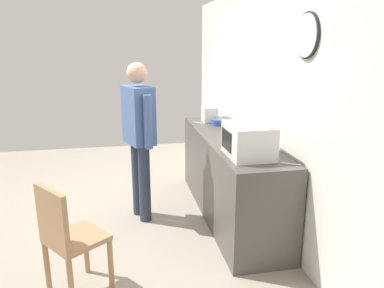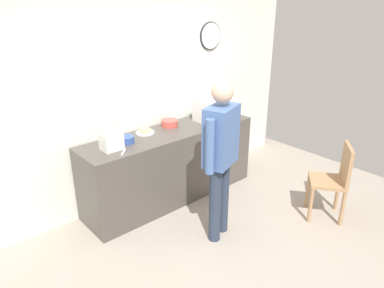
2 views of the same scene
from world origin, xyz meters
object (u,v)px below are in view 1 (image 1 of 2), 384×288
microwave (248,140)px  cereal_bowl (218,122)px  toaster (210,114)px  salad_bowl (247,135)px  spoon_utensil (291,164)px  sandwich_plate (236,129)px  fork_utensil (199,123)px  wooden_chair (67,236)px  person_standing (139,130)px

microwave → cereal_bowl: (-1.35, 0.08, -0.11)m
toaster → cereal_bowl: bearing=14.2°
salad_bowl → spoon_utensil: (0.93, 0.07, -0.04)m
sandwich_plate → salad_bowl: (0.39, 0.01, 0.02)m
salad_bowl → sandwich_plate: bearing=-179.1°
microwave → cereal_bowl: size_ratio=3.04×
sandwich_plate → fork_utensil: 0.61m
cereal_bowl → fork_utensil: 0.28m
toaster → wooden_chair: 2.62m
fork_utensil → person_standing: (0.67, -0.82, 0.09)m
cereal_bowl → fork_utensil: cereal_bowl is taller
toaster → microwave: bearing=-0.7°
microwave → sandwich_plate: 1.05m
sandwich_plate → toaster: size_ratio=1.04×
salad_bowl → microwave: bearing=-18.7°
person_standing → wooden_chair: (1.29, -0.64, -0.51)m
sandwich_plate → toaster: 0.60m
cereal_bowl → wooden_chair: cereal_bowl is taller
microwave → fork_utensil: (-1.52, -0.13, -0.15)m
spoon_utensil → person_standing: size_ratio=0.10×
fork_utensil → wooden_chair: (1.96, -1.45, -0.42)m
microwave → sandwich_plate: microwave is taller
cereal_bowl → toaster: bearing=-165.8°
toaster → person_standing: size_ratio=0.12×
spoon_utensil → wooden_chair: size_ratio=0.18×
wooden_chair → fork_utensil: bearing=143.4°
sandwich_plate → cereal_bowl: bearing=-158.9°
sandwich_plate → cereal_bowl: size_ratio=1.39×
wooden_chair → salad_bowl: bearing=120.5°
toaster → spoon_utensil: bearing=8.0°
cereal_bowl → toaster: 0.25m
cereal_bowl → person_standing: (0.49, -1.03, 0.05)m
fork_utensil → wooden_chair: bearing=-36.6°
microwave → spoon_utensil: size_ratio=2.94×
fork_utensil → wooden_chair: fork_utensil is taller
spoon_utensil → fork_utensil: bearing=-167.2°
salad_bowl → person_standing: size_ratio=0.12×
fork_utensil → spoon_utensil: (1.83, 0.41, 0.00)m
microwave → wooden_chair: bearing=-74.8°
sandwich_plate → spoon_utensil: sandwich_plate is taller
spoon_utensil → wooden_chair: bearing=-86.1°
fork_utensil → salad_bowl: bearing=20.8°
sandwich_plate → microwave: bearing=-11.4°
sandwich_plate → fork_utensil: size_ratio=1.35×
salad_bowl → cereal_bowl: size_ratio=1.32×
sandwich_plate → wooden_chair: 2.35m
salad_bowl → wooden_chair: size_ratio=0.23×
sandwich_plate → person_standing: (0.16, -1.15, 0.07)m
microwave → toaster: microwave is taller
salad_bowl → wooden_chair: salad_bowl is taller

